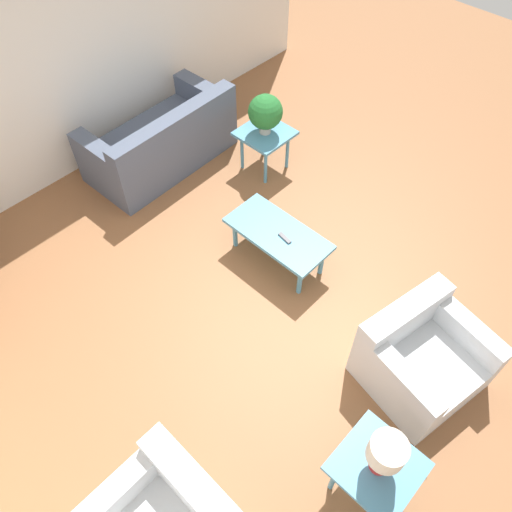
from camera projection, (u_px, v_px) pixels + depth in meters
ground_plane at (275, 288)px, 5.08m from camera, size 14.00×14.00×0.00m
wall_right at (67, 55)px, 5.35m from camera, size 0.12×7.20×2.70m
sofa at (162, 142)px, 6.04m from camera, size 0.96×1.83×0.84m
armchair at (420, 357)px, 4.27m from camera, size 1.02×1.08×0.75m
coffee_table at (278, 236)px, 5.04m from camera, size 1.08×0.52×0.42m
side_table_plant at (265, 137)px, 5.88m from camera, size 0.57×0.57×0.53m
side_table_lamp at (376, 469)px, 3.55m from camera, size 0.57×0.57×0.53m
potted_plant at (265, 112)px, 5.61m from camera, size 0.40×0.40×0.48m
table_lamp at (386, 454)px, 3.28m from camera, size 0.26×0.26×0.41m
remote_control at (285, 238)px, 4.94m from camera, size 0.16×0.06×0.02m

